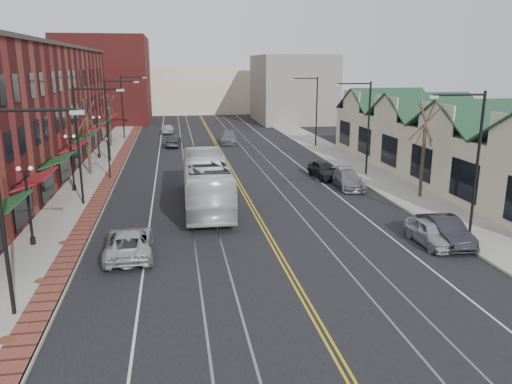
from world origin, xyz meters
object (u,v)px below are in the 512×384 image
object	(u,v)px
parked_car_a	(432,233)
parked_car_b	(445,231)
transit_bus	(206,181)
parked_car_c	(348,180)
parked_suv	(129,243)
parked_car_d	(324,170)

from	to	relation	value
parked_car_a	parked_car_b	bearing A→B (deg)	5.58
transit_bus	parked_car_c	world-z (taller)	transit_bus
parked_car_a	parked_car_c	xyz separation A→B (m)	(-0.10, 13.02, -0.00)
parked_suv	parked_car_b	xyz separation A→B (m)	(16.88, -0.94, 0.02)
parked_suv	parked_car_b	bearing A→B (deg)	174.88
parked_car_a	parked_car_b	size ratio (longest dim) A/B	0.91
parked_car_b	parked_car_d	xyz separation A→B (m)	(-1.80, 16.62, 0.02)
parked_car_a	parked_car_c	size ratio (longest dim) A/B	0.86
parked_suv	parked_car_a	bearing A→B (deg)	174.39
parked_car_a	parked_car_b	distance (m)	0.84
transit_bus	parked_car_a	size ratio (longest dim) A/B	3.11
parked_car_d	parked_suv	bearing A→B (deg)	-138.08
transit_bus	parked_car_b	distance (m)	15.72
parked_suv	parked_car_c	bearing A→B (deg)	-144.98
transit_bus	parked_car_c	xyz separation A→B (m)	(11.41, 3.26, -1.06)
parked_car_b	parked_car_d	bearing A→B (deg)	98.79
parked_car_b	parked_suv	bearing A→B (deg)	179.42
parked_suv	parked_car_a	world-z (taller)	parked_suv
parked_suv	parked_car_c	size ratio (longest dim) A/B	1.08
transit_bus	parked_car_d	distance (m)	12.67
parked_car_b	parked_car_d	size ratio (longest dim) A/B	1.00
transit_bus	parked_car_d	world-z (taller)	transit_bus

